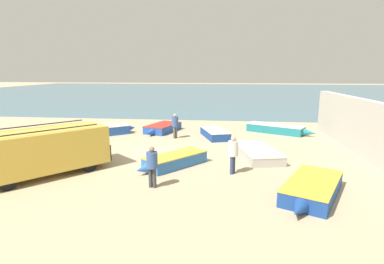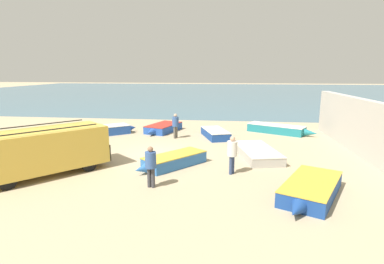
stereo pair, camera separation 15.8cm
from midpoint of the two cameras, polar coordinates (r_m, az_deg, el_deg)
ground_plane at (r=16.68m, az=-6.48°, el=-4.37°), size 200.00×200.00×0.00m
sea_water at (r=67.87m, az=3.51°, el=7.69°), size 120.00×80.00×0.01m
harbor_wall at (r=18.42m, az=30.02°, el=0.53°), size 0.50×15.22×3.05m
parked_van at (r=14.79m, az=-26.68°, el=-3.09°), size 5.06×5.43×2.16m
fishing_rowboat_0 at (r=22.70m, az=-15.88°, el=0.37°), size 3.58×3.19×0.64m
fishing_rowboat_1 at (r=16.60m, az=11.93°, el=-3.75°), size 2.53×4.73×0.49m
fishing_rowboat_2 at (r=14.60m, az=-3.90°, el=-5.46°), size 3.15×3.55×0.58m
fishing_rowboat_3 at (r=21.03m, az=4.07°, el=-0.21°), size 2.28×3.81×0.55m
fishing_rowboat_4 at (r=12.04m, az=21.52°, el=-10.03°), size 3.01×4.31×0.58m
fishing_rowboat_5 at (r=23.21m, az=15.80°, el=0.57°), size 4.85×3.20×0.61m
fishing_rowboat_6 at (r=22.90m, az=-5.88°, el=0.75°), size 2.52×3.95×0.57m
fisherman_0 at (r=13.47m, az=7.49°, el=-3.69°), size 0.45×0.45×1.73m
fisherman_1 at (r=20.49m, az=-3.46°, el=1.60°), size 0.45×0.45×1.70m
fisherman_2 at (r=11.91m, az=-7.99°, el=-5.90°), size 0.44×0.44×1.68m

